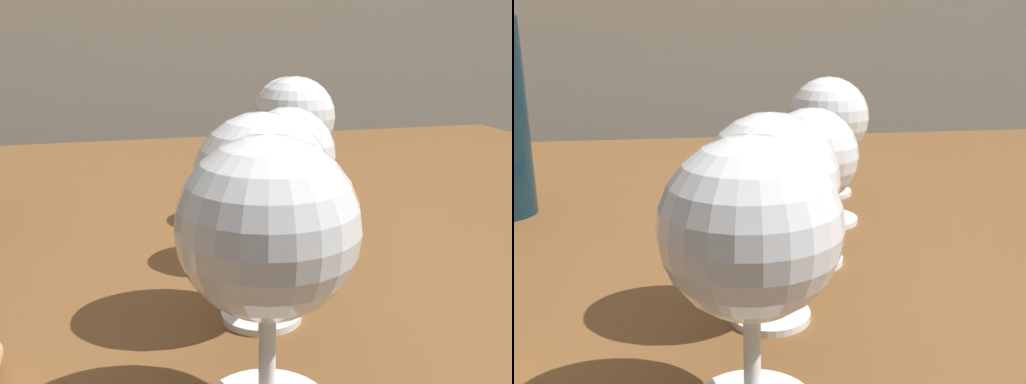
# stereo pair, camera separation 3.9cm
# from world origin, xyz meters

# --- Properties ---
(dining_table) EXTENTS (1.49, 0.92, 0.72)m
(dining_table) POSITION_xyz_m (0.00, 0.00, 0.64)
(dining_table) COLOR brown
(dining_table) RESTS_ON ground_plane
(wine_glass_white) EXTENTS (0.09, 0.09, 0.15)m
(wine_glass_white) POSITION_xyz_m (0.07, -0.34, 0.82)
(wine_glass_white) COLOR white
(wine_glass_white) RESTS_ON dining_table
(wine_glass_pinot) EXTENTS (0.09, 0.09, 0.14)m
(wine_glass_pinot) POSITION_xyz_m (0.10, -0.24, 0.81)
(wine_glass_pinot) COLOR white
(wine_glass_pinot) RESTS_ON dining_table
(wine_glass_port) EXTENTS (0.08, 0.08, 0.13)m
(wine_glass_port) POSITION_xyz_m (0.14, -0.14, 0.81)
(wine_glass_port) COLOR white
(wine_glass_port) RESTS_ON dining_table
(wine_glass_cabernet) EXTENTS (0.08, 0.08, 0.15)m
(wine_glass_cabernet) POSITION_xyz_m (0.18, -0.04, 0.82)
(wine_glass_cabernet) COLOR white
(wine_glass_cabernet) RESTS_ON dining_table
(wine_glass_chardonnay) EXTENTS (0.08, 0.08, 0.14)m
(wine_glass_chardonnay) POSITION_xyz_m (0.21, 0.07, 0.81)
(wine_glass_chardonnay) COLOR white
(wine_glass_chardonnay) RESTS_ON dining_table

